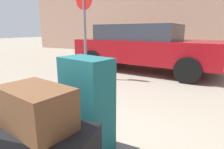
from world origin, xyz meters
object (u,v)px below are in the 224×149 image
at_px(duffel_bag_brown_topmost_pile, 36,108).
at_px(parked_car, 144,46).
at_px(no_parking_sign, 85,25).
at_px(suitcase_teal_front_left, 87,105).
at_px(suitcase_charcoal_front_right, 42,125).

bearing_deg(duffel_bag_brown_topmost_pile, parked_car, 110.45).
bearing_deg(no_parking_sign, parked_car, 58.38).
xyz_separation_m(suitcase_teal_front_left, no_parking_sign, (-1.95, 2.87, 0.69)).
height_order(suitcase_teal_front_left, parked_car, parked_car).
bearing_deg(suitcase_teal_front_left, duffel_bag_brown_topmost_pile, -85.65).
distance_m(suitcase_charcoal_front_right, no_parking_sign, 3.43).
distance_m(suitcase_teal_front_left, duffel_bag_brown_topmost_pile, 0.42).
bearing_deg(suitcase_charcoal_front_right, suitcase_teal_front_left, 20.79).
bearing_deg(parked_car, duffel_bag_brown_topmost_pile, -80.38).
distance_m(parked_car, no_parking_sign, 2.09).
distance_m(suitcase_teal_front_left, no_parking_sign, 3.54).
relative_size(suitcase_teal_front_left, no_parking_sign, 0.32).
bearing_deg(parked_car, no_parking_sign, -121.62).
relative_size(suitcase_teal_front_left, parked_car, 0.16).
height_order(suitcase_charcoal_front_right, duffel_bag_brown_topmost_pile, duffel_bag_brown_topmost_pile).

